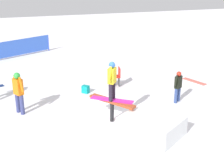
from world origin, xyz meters
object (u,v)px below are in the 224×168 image
at_px(loose_snowboard_coral, 194,81).
at_px(backpack_on_snow, 86,89).
at_px(bystander_orange, 18,91).
at_px(main_rider_on_rail, 112,82).
at_px(bystander_black, 178,85).
at_px(folding_chair, 116,77).
at_px(rail_feature, 112,104).

relative_size(loose_snowboard_coral, backpack_on_snow, 3.81).
bearing_deg(bystander_orange, loose_snowboard_coral, -112.09).
xyz_separation_m(loose_snowboard_coral, backpack_on_snow, (0.25, 5.40, 0.16)).
xyz_separation_m(main_rider_on_rail, bystander_black, (0.80, -3.10, -0.76)).
bearing_deg(folding_chair, backpack_on_snow, -64.36).
height_order(rail_feature, backpack_on_snow, rail_feature).
xyz_separation_m(main_rider_on_rail, backpack_on_snow, (3.01, 0.19, -1.32)).
distance_m(bystander_orange, folding_chair, 4.77).
relative_size(main_rider_on_rail, bystander_black, 1.06).
bearing_deg(bystander_orange, main_rider_on_rail, -149.18).
bearing_deg(bystander_orange, bystander_black, -128.00).
height_order(main_rider_on_rail, backpack_on_snow, main_rider_on_rail).
distance_m(main_rider_on_rail, folding_chair, 3.87).
bearing_deg(loose_snowboard_coral, backpack_on_snow, 68.44).
relative_size(bystander_black, loose_snowboard_coral, 1.01).
xyz_separation_m(rail_feature, bystander_black, (0.80, -3.10, 0.07)).
bearing_deg(backpack_on_snow, loose_snowboard_coral, -134.63).
bearing_deg(bystander_black, loose_snowboard_coral, 11.54).
distance_m(bystander_orange, backpack_on_snow, 3.20).
bearing_deg(folding_chair, rail_feature, -11.59).
height_order(main_rider_on_rail, bystander_orange, main_rider_on_rail).
bearing_deg(rail_feature, bystander_orange, 26.46).
bearing_deg(bystander_black, backpack_on_snow, 114.50).
distance_m(loose_snowboard_coral, backpack_on_snow, 5.41).
distance_m(main_rider_on_rail, bystander_black, 3.29).
relative_size(main_rider_on_rail, loose_snowboard_coral, 1.07).
bearing_deg(backpack_on_snow, rail_feature, 141.58).
relative_size(main_rider_on_rail, folding_chair, 1.58).
bearing_deg(loose_snowboard_coral, bystander_black, 114.11).
relative_size(rail_feature, bystander_black, 1.30).
xyz_separation_m(main_rider_on_rail, loose_snowboard_coral, (2.77, -5.21, -1.48)).
height_order(rail_feature, bystander_orange, bystander_orange).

